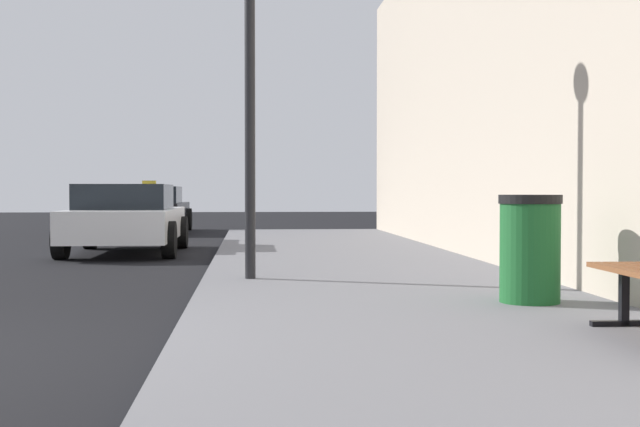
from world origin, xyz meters
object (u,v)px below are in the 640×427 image
Objects in this scene: car_black at (150,209)px; street_lamp at (250,25)px; car_white at (126,218)px; trash_bin at (530,248)px.

street_lamp is at bearing -78.63° from car_black.
street_lamp is 6.84m from car_white.
car_black is at bearing 93.56° from car_white.
trash_bin is 0.23× the size of street_lamp.
car_black is (-0.48, 7.69, 0.00)m from car_white.
trash_bin is at bearing -59.95° from car_white.
car_white reaches higher than trash_bin.
trash_bin is at bearing -71.76° from car_black.
trash_bin is 0.24× the size of car_white.
street_lamp reaches higher than car_black.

